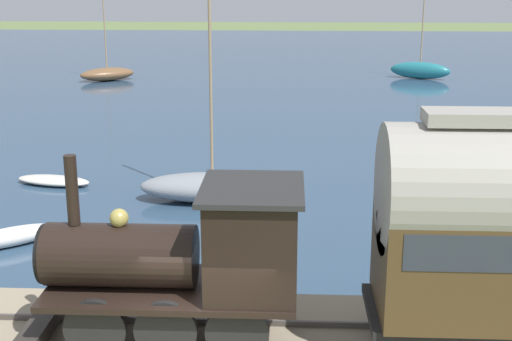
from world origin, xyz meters
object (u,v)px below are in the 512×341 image
Objects in this scene: sailboat_brown at (107,73)px; sailboat_teal at (420,70)px; steam_locomotive at (192,254)px; rowboat_far_out at (10,237)px; sailboat_gray at (212,186)px; rowboat_off_pier at (54,180)px.

sailboat_brown is 1.22× the size of sailboat_teal.
steam_locomotive is 0.75× the size of sailboat_teal.
rowboat_far_out is at bearing 175.02° from sailboat_teal.
sailboat_teal is at bearing -64.37° from rowboat_far_out.
sailboat_gray is at bearing 4.17° from steam_locomotive.
sailboat_gray is 3.23× the size of rowboat_far_out.
sailboat_gray reaches higher than sailboat_teal.
steam_locomotive is at bearing 163.58° from sailboat_brown.
rowboat_off_pier is (-25.51, -4.46, -0.36)m from sailboat_brown.
rowboat_far_out is (-33.51, 17.19, -0.38)m from sailboat_teal.
rowboat_off_pier is 1.09× the size of rowboat_far_out.
sailboat_brown is at bearing 117.29° from sailboat_teal.
sailboat_brown is 0.98× the size of sailboat_gray.
sailboat_brown is (37.50, 11.22, -1.81)m from steam_locomotive.
steam_locomotive reaches higher than rowboat_far_out.
steam_locomotive is 10.50m from sailboat_gray.
rowboat_far_out is at bearing 129.34° from sailboat_gray.
sailboat_brown is 29.13m from sailboat_gray.
sailboat_gray reaches higher than rowboat_far_out.
sailboat_brown is at bearing 21.08° from sailboat_gray.
rowboat_off_pier is at bearing 29.41° from steam_locomotive.
sailboat_teal is at bearing -22.18° from sailboat_gray.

